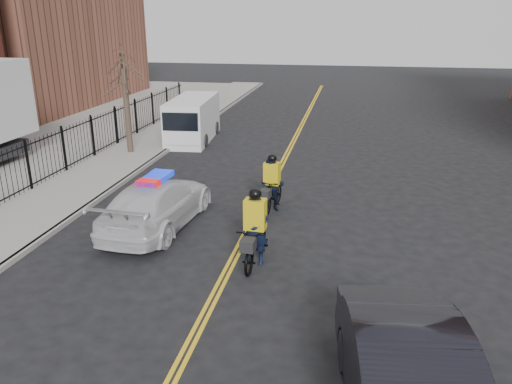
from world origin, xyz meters
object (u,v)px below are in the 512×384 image
at_px(police_cruiser, 157,203).
at_px(cyclist_near, 255,238).
at_px(cargo_van, 192,120).
at_px(cyclist_far, 272,188).

relative_size(police_cruiser, cyclist_near, 2.42).
bearing_deg(cargo_van, cyclist_near, -70.53).
xyz_separation_m(cargo_van, cyclist_near, (6.13, -13.64, -0.36)).
xyz_separation_m(cargo_van, cyclist_far, (5.94, -9.59, -0.32)).
xyz_separation_m(police_cruiser, cyclist_near, (3.59, -1.97, -0.02)).
relative_size(police_cruiser, cargo_van, 0.98).
bearing_deg(cyclist_near, cargo_van, 117.05).
height_order(cargo_van, cyclist_near, cargo_van).
xyz_separation_m(cyclist_near, cyclist_far, (-0.19, 4.05, 0.04)).
bearing_deg(cyclist_near, police_cruiser, 154.15).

